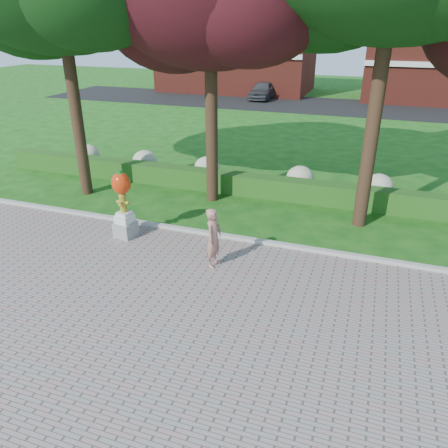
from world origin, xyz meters
name	(u,v)px	position (x,y,z in m)	size (l,w,h in m)	color
ground	(203,291)	(0.00, 0.00, 0.00)	(100.00, 100.00, 0.00)	#144C13
walkway	(119,410)	(0.00, -4.00, 0.02)	(40.00, 14.00, 0.04)	gray
curb	(238,238)	(0.00, 3.00, 0.07)	(40.00, 0.18, 0.15)	#ADADA5
lawn_hedge	(269,187)	(0.00, 7.00, 0.40)	(24.00, 0.70, 0.80)	#224A15
hydrangea_row	(289,177)	(0.57, 8.00, 0.55)	(20.10, 1.10, 0.99)	beige
street	(332,106)	(0.00, 28.00, 0.01)	(50.00, 8.00, 0.02)	black
building_left	(237,52)	(-10.00, 34.00, 3.50)	(14.00, 8.00, 7.00)	maroon
building_right	(442,61)	(8.00, 34.00, 3.20)	(12.00, 8.00, 6.40)	maroon
hydrant_sculpture	(123,202)	(-3.46, 2.06, 1.19)	(0.68, 0.68, 2.18)	gray
woman	(214,238)	(-0.17, 1.27, 0.90)	(0.63, 0.41, 1.71)	#AC7462
parked_car	(263,90)	(-6.16, 29.65, 0.78)	(1.79, 4.45, 1.52)	#42464A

